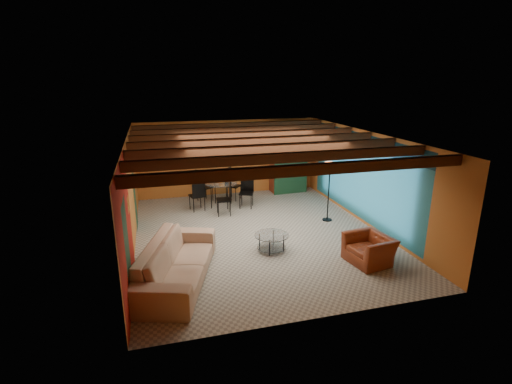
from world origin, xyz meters
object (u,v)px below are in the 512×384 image
object	(u,v)px
armchair	(369,249)
dining_table	(221,190)
floor_lamp	(329,192)
potted_plant	(289,126)
armoire	(288,162)
coffee_table	(271,242)
vase	(221,170)
sofa	(177,262)

from	to	relation	value
armchair	dining_table	xyz separation A→B (m)	(-2.59, 4.90, 0.24)
floor_lamp	potted_plant	xyz separation A→B (m)	(-0.11, 3.23, 1.55)
armoire	coffee_table	bearing A→B (deg)	-117.78
vase	dining_table	bearing A→B (deg)	0.00
coffee_table	floor_lamp	world-z (taller)	floor_lamp
coffee_table	armoire	bearing A→B (deg)	65.82
sofa	armoire	size ratio (longest dim) A/B	1.35
armchair	floor_lamp	xyz separation A→B (m)	(0.27, 2.76, 0.57)
armoire	floor_lamp	distance (m)	3.24
coffee_table	potted_plant	distance (m)	5.73
potted_plant	vase	bearing A→B (deg)	-158.20
coffee_table	dining_table	bearing A→B (deg)	98.94
vase	armoire	bearing A→B (deg)	21.80
armchair	vase	distance (m)	5.61
dining_table	sofa	bearing A→B (deg)	-111.13
coffee_table	potted_plant	xyz separation A→B (m)	(2.16, 4.81, 2.23)
armchair	floor_lamp	distance (m)	2.83
armoire	vase	bearing A→B (deg)	-161.80
floor_lamp	vase	distance (m)	3.58
armoire	floor_lamp	size ratio (longest dim) A/B	1.24
coffee_table	vase	xyz separation A→B (m)	(-0.58, 3.71, 1.02)
sofa	vase	xyz separation A→B (m)	(1.77, 4.58, 0.80)
floor_lamp	vase	xyz separation A→B (m)	(-2.85, 2.13, 0.34)
sofa	dining_table	distance (m)	4.91
coffee_table	vase	bearing A→B (deg)	98.94
armoire	potted_plant	distance (m)	1.34
potted_plant	vase	size ratio (longest dim) A/B	2.39
dining_table	armoire	world-z (taller)	armoire
armchair	dining_table	distance (m)	5.54
sofa	floor_lamp	xyz separation A→B (m)	(4.62, 2.44, 0.46)
vase	sofa	bearing A→B (deg)	-111.13
sofa	vase	world-z (taller)	vase
sofa	vase	bearing A→B (deg)	-3.15
armoire	floor_lamp	bearing A→B (deg)	-91.72
floor_lamp	armoire	bearing A→B (deg)	91.88
coffee_table	armoire	distance (m)	5.35
armchair	sofa	bearing A→B (deg)	-103.51
floor_lamp	vase	world-z (taller)	floor_lamp
dining_table	floor_lamp	distance (m)	3.58
armchair	dining_table	size ratio (longest dim) A/B	0.46
armchair	floor_lamp	bearing A→B (deg)	165.18
potted_plant	armchair	bearing A→B (deg)	-91.52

